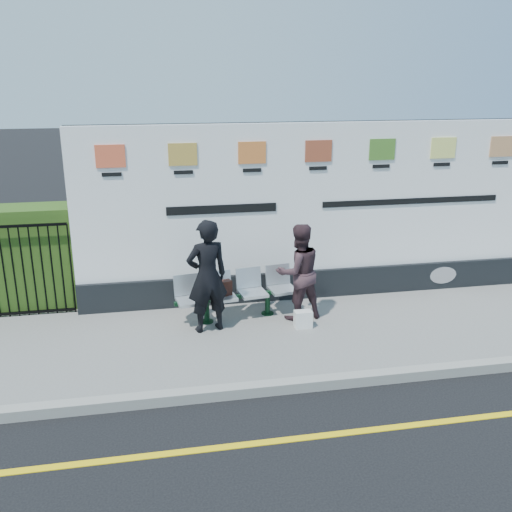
# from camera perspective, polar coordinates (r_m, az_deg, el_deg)

# --- Properties ---
(ground) EXTENTS (80.00, 80.00, 0.00)m
(ground) POSITION_cam_1_polar(r_m,az_deg,el_deg) (6.88, 10.72, -16.84)
(ground) COLOR black
(pavement) EXTENTS (14.00, 3.00, 0.12)m
(pavement) POSITION_cam_1_polar(r_m,az_deg,el_deg) (8.90, 4.95, -7.64)
(pavement) COLOR slate
(pavement) RESTS_ON ground
(kerb) EXTENTS (14.00, 0.18, 0.14)m
(kerb) POSITION_cam_1_polar(r_m,az_deg,el_deg) (7.63, 8.01, -12.30)
(kerb) COLOR gray
(kerb) RESTS_ON ground
(yellow_line) EXTENTS (14.00, 0.10, 0.01)m
(yellow_line) POSITION_cam_1_polar(r_m,az_deg,el_deg) (6.88, 10.72, -16.81)
(yellow_line) COLOR yellow
(yellow_line) RESTS_ON ground
(billboard) EXTENTS (8.00, 0.30, 3.00)m
(billboard) POSITION_cam_1_polar(r_m,az_deg,el_deg) (9.79, 5.89, 3.19)
(billboard) COLOR black
(billboard) RESTS_ON pavement
(hedge) EXTENTS (2.35, 0.70, 1.70)m
(hedge) POSITION_cam_1_polar(r_m,az_deg,el_deg) (10.23, -23.43, -0.20)
(hedge) COLOR #315318
(hedge) RESTS_ON pavement
(railing) EXTENTS (2.05, 0.06, 1.54)m
(railing) POSITION_cam_1_polar(r_m,az_deg,el_deg) (9.84, -23.90, -1.44)
(railing) COLOR black
(railing) RESTS_ON pavement
(bench) EXTENTS (2.00, 0.78, 0.42)m
(bench) POSITION_cam_1_polar(r_m,az_deg,el_deg) (9.15, -1.85, -5.00)
(bench) COLOR silver
(bench) RESTS_ON pavement
(woman_left) EXTENTS (0.72, 0.56, 1.74)m
(woman_left) POSITION_cam_1_polar(r_m,az_deg,el_deg) (8.52, -4.91, -2.03)
(woman_left) COLOR black
(woman_left) RESTS_ON pavement
(woman_right) EXTENTS (0.86, 0.73, 1.56)m
(woman_right) POSITION_cam_1_polar(r_m,az_deg,el_deg) (8.98, 4.27, -1.60)
(woman_right) COLOR #3C272C
(woman_right) RESTS_ON pavement
(handbag_brown) EXTENTS (0.33, 0.22, 0.24)m
(handbag_brown) POSITION_cam_1_polar(r_m,az_deg,el_deg) (8.97, -3.43, -3.26)
(handbag_brown) COLOR black
(handbag_brown) RESTS_ON bench
(carrier_bag_white) EXTENTS (0.27, 0.16, 0.27)m
(carrier_bag_white) POSITION_cam_1_polar(r_m,az_deg,el_deg) (8.88, 4.73, -6.32)
(carrier_bag_white) COLOR silver
(carrier_bag_white) RESTS_ON pavement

